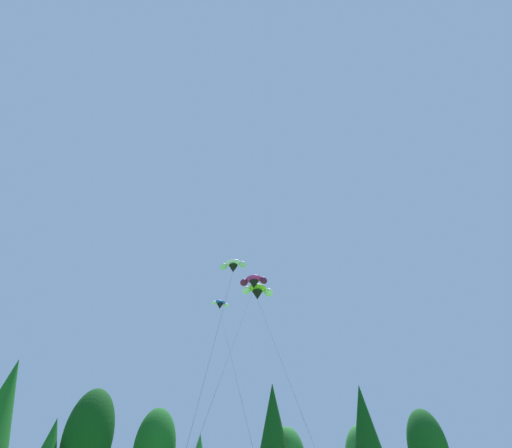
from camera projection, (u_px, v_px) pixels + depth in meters
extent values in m
ellipsoid|color=#0F3D14|center=(88.00, 438.00, 40.87)|extent=(5.26, 5.26, 10.06)
cone|color=#0F3D14|center=(273.00, 430.00, 46.37)|extent=(4.85, 4.85, 10.93)
cone|color=#0F3D14|center=(366.00, 431.00, 47.77)|extent=(4.89, 4.89, 11.06)
ellipsoid|color=white|center=(233.00, 263.00, 37.28)|extent=(1.84, 1.61, 0.77)
ellipsoid|color=silver|center=(243.00, 264.00, 36.95)|extent=(1.04, 1.06, 0.91)
ellipsoid|color=silver|center=(223.00, 266.00, 37.28)|extent=(1.08, 1.09, 0.91)
cone|color=black|center=(233.00, 269.00, 36.99)|extent=(1.20, 1.20, 0.76)
cylinder|color=black|center=(212.00, 352.00, 26.50)|extent=(5.02, 10.43, 19.15)
ellipsoid|color=blue|center=(220.00, 302.00, 40.37)|extent=(1.26, 0.84, 0.50)
ellipsoid|color=white|center=(226.00, 305.00, 40.51)|extent=(0.74, 0.65, 0.62)
ellipsoid|color=white|center=(214.00, 303.00, 39.98)|extent=(0.66, 0.64, 0.62)
cone|color=black|center=(220.00, 306.00, 40.14)|extent=(0.76, 0.76, 0.56)
cylinder|color=black|center=(233.00, 365.00, 26.30)|extent=(1.81, 21.46, 17.56)
ellipsoid|color=#93D633|center=(258.00, 288.00, 46.11)|extent=(2.35, 1.69, 1.19)
ellipsoid|color=white|center=(269.00, 292.00, 46.10)|extent=(1.31, 1.36, 1.37)
ellipsoid|color=white|center=(246.00, 290.00, 45.66)|extent=(1.45, 1.36, 1.37)
cone|color=black|center=(257.00, 295.00, 45.71)|extent=(1.37, 1.37, 1.07)
cylinder|color=black|center=(285.00, 370.00, 32.93)|extent=(0.09, 16.43, 20.70)
ellipsoid|color=#D12893|center=(254.00, 279.00, 45.35)|extent=(2.28, 2.03, 1.05)
ellipsoid|color=#66144C|center=(264.00, 280.00, 44.92)|extent=(1.26, 1.36, 1.19)
ellipsoid|color=#66144C|center=(244.00, 283.00, 45.36)|extent=(1.31, 1.34, 1.19)
cone|color=black|center=(254.00, 285.00, 44.99)|extent=(1.48, 1.48, 0.93)
cylinder|color=black|center=(230.00, 354.00, 30.47)|extent=(9.31, 17.65, 21.47)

